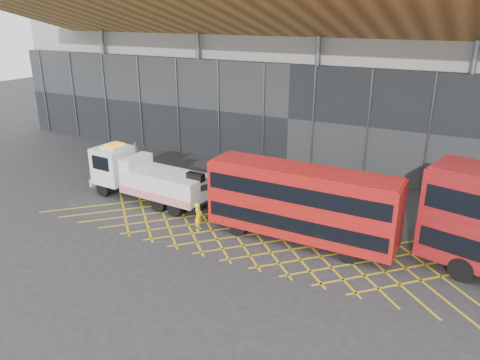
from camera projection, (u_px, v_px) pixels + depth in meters
The scene contains 6 objects.
ground_plane at pixel (184, 217), 28.11m from camera, with size 120.00×120.00×0.00m, color #262629.
road_markings at pixel (256, 234), 26.03m from camera, with size 26.36×7.16×0.01m.
construction_building at pixel (321, 44), 39.52m from camera, with size 55.00×23.97×18.00m.
recovery_truck at pixel (145, 177), 30.08m from camera, with size 10.06×3.00×3.49m.
bus_towed at pixel (301, 202), 24.48m from camera, with size 10.18×2.58×4.12m.
worker at pixel (198, 216), 26.24m from camera, with size 0.60×0.39×1.64m, color yellow.
Camera 1 is at (14.80, -21.19, 11.76)m, focal length 35.00 mm.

